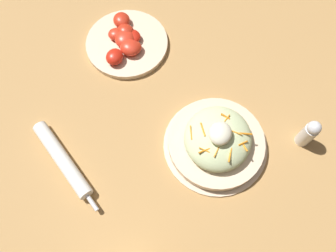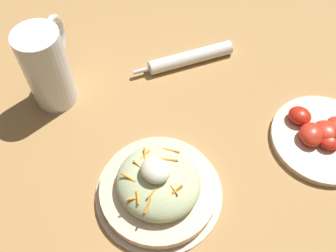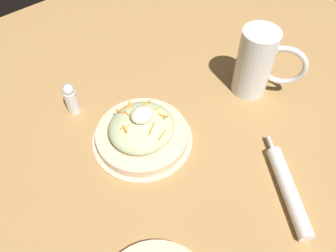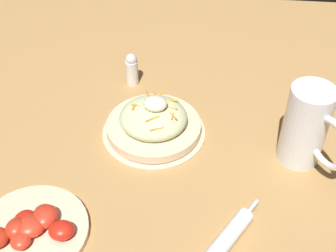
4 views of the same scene
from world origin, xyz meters
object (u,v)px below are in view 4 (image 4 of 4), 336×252
object	(u,v)px
salad_plate	(154,122)
napkin_roll	(218,251)
beer_mug	(306,131)
tomato_plate	(31,229)
salt_shaker	(132,69)

from	to	relation	value
salad_plate	napkin_roll	bearing A→B (deg)	116.38
beer_mug	napkin_roll	distance (m)	0.29
salad_plate	tomato_plate	bearing A→B (deg)	57.57
tomato_plate	napkin_roll	bearing A→B (deg)	178.43
napkin_roll	tomato_plate	xyz separation A→B (m)	(0.31, -0.01, -0.00)
salad_plate	napkin_roll	size ratio (longest dim) A/B	1.10
beer_mug	tomato_plate	bearing A→B (deg)	26.07
salad_plate	salt_shaker	world-z (taller)	salad_plate
napkin_roll	beer_mug	bearing A→B (deg)	-123.40
beer_mug	tomato_plate	world-z (taller)	beer_mug
beer_mug	napkin_roll	xyz separation A→B (m)	(0.16, 0.24, -0.06)
tomato_plate	salt_shaker	size ratio (longest dim) A/B	2.37
tomato_plate	salt_shaker	bearing A→B (deg)	-102.82
beer_mug	napkin_roll	bearing A→B (deg)	56.60
salt_shaker	tomato_plate	bearing A→B (deg)	77.18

